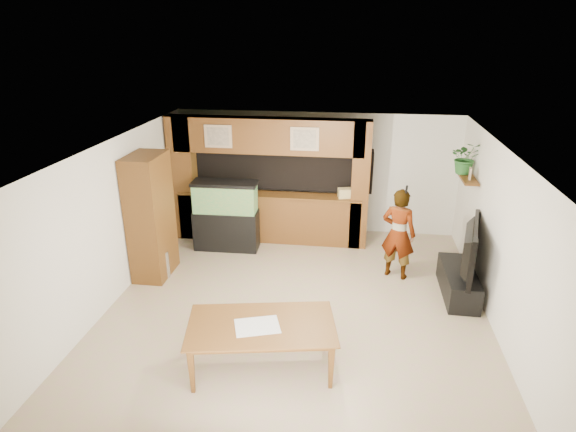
# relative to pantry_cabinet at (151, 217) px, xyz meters

# --- Properties ---
(floor) EXTENTS (6.50, 6.50, 0.00)m
(floor) POSITION_rel_pantry_cabinet_xyz_m (2.70, -0.70, -1.12)
(floor) COLOR tan
(floor) RESTS_ON ground
(ceiling) EXTENTS (6.50, 6.50, 0.00)m
(ceiling) POSITION_rel_pantry_cabinet_xyz_m (2.70, -0.70, 1.48)
(ceiling) COLOR white
(ceiling) RESTS_ON wall_back
(wall_back) EXTENTS (6.00, 0.00, 6.00)m
(wall_back) POSITION_rel_pantry_cabinet_xyz_m (2.70, 2.55, 0.18)
(wall_back) COLOR silver
(wall_back) RESTS_ON floor
(wall_left) EXTENTS (0.00, 6.50, 6.50)m
(wall_left) POSITION_rel_pantry_cabinet_xyz_m (-0.30, -0.70, 0.18)
(wall_left) COLOR silver
(wall_left) RESTS_ON floor
(wall_right) EXTENTS (0.00, 6.50, 6.50)m
(wall_right) POSITION_rel_pantry_cabinet_xyz_m (5.70, -0.70, 0.18)
(wall_right) COLOR silver
(wall_right) RESTS_ON floor
(partition) EXTENTS (4.20, 0.99, 2.60)m
(partition) POSITION_rel_pantry_cabinet_xyz_m (1.75, 1.94, 0.19)
(partition) COLOR brown
(partition) RESTS_ON floor
(wall_clock) EXTENTS (0.05, 0.25, 0.25)m
(wall_clock) POSITION_rel_pantry_cabinet_xyz_m (-0.27, 0.30, 0.78)
(wall_clock) COLOR black
(wall_clock) RESTS_ON wall_left
(wall_shelf) EXTENTS (0.25, 0.90, 0.04)m
(wall_shelf) POSITION_rel_pantry_cabinet_xyz_m (5.55, 1.25, 0.58)
(wall_shelf) COLOR brown
(wall_shelf) RESTS_ON wall_right
(pantry_cabinet) EXTENTS (0.56, 0.92, 2.24)m
(pantry_cabinet) POSITION_rel_pantry_cabinet_xyz_m (0.00, 0.00, 0.00)
(pantry_cabinet) COLOR brown
(pantry_cabinet) RESTS_ON floor
(trash_can) EXTENTS (0.28, 0.28, 0.51)m
(trash_can) POSITION_rel_pantry_cabinet_xyz_m (0.16, -0.11, -0.87)
(trash_can) COLOR #B2B2B7
(trash_can) RESTS_ON floor
(aquarium) EXTENTS (1.28, 0.48, 1.42)m
(aquarium) POSITION_rel_pantry_cabinet_xyz_m (1.01, 1.25, -0.42)
(aquarium) COLOR black
(aquarium) RESTS_ON floor
(tv_stand) EXTENTS (0.50, 1.36, 0.45)m
(tv_stand) POSITION_rel_pantry_cabinet_xyz_m (5.35, -0.00, -0.89)
(tv_stand) COLOR black
(tv_stand) RESTS_ON floor
(television) EXTENTS (0.53, 1.49, 0.85)m
(television) POSITION_rel_pantry_cabinet_xyz_m (5.35, -0.00, -0.24)
(television) COLOR black
(television) RESTS_ON tv_stand
(photo_frame) EXTENTS (0.05, 0.16, 0.20)m
(photo_frame) POSITION_rel_pantry_cabinet_xyz_m (5.55, 1.09, 0.70)
(photo_frame) COLOR tan
(photo_frame) RESTS_ON wall_shelf
(potted_plant) EXTENTS (0.55, 0.48, 0.60)m
(potted_plant) POSITION_rel_pantry_cabinet_xyz_m (5.52, 1.45, 0.90)
(potted_plant) COLOR #255D25
(potted_plant) RESTS_ON wall_shelf
(person) EXTENTS (0.71, 0.59, 1.67)m
(person) POSITION_rel_pantry_cabinet_xyz_m (4.35, 0.52, -0.29)
(person) COLOR #9B8255
(person) RESTS_ON floor
(microphone) EXTENTS (0.04, 0.10, 0.16)m
(microphone) POSITION_rel_pantry_cabinet_xyz_m (4.40, 0.36, 0.59)
(microphone) COLOR black
(microphone) RESTS_ON person
(dining_table) EXTENTS (2.07, 1.40, 0.67)m
(dining_table) POSITION_rel_pantry_cabinet_xyz_m (2.44, -2.35, -0.78)
(dining_table) COLOR brown
(dining_table) RESTS_ON floor
(newspaper_a) EXTENTS (0.66, 0.57, 0.01)m
(newspaper_a) POSITION_rel_pantry_cabinet_xyz_m (2.39, -2.37, -0.45)
(newspaper_a) COLOR silver
(newspaper_a) RESTS_ON dining_table
(counter_box) EXTENTS (0.32, 0.25, 0.19)m
(counter_box) POSITION_rel_pantry_cabinet_xyz_m (3.36, 1.75, 0.02)
(counter_box) COLOR tan
(counter_box) RESTS_ON partition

